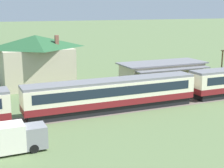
{
  "coord_description": "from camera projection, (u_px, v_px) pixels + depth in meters",
  "views": [
    {
      "loc": [
        -37.17,
        -36.7,
        12.42
      ],
      "look_at": [
        -20.51,
        1.31,
        3.21
      ],
      "focal_mm": 55.0,
      "sensor_mm": 36.0,
      "label": 1
    }
  ],
  "objects": [
    {
      "name": "delivery_truck_grey",
      "position": [
        8.0,
        138.0,
        29.79
      ],
      "size": [
        6.35,
        2.16,
        2.62
      ],
      "color": "gray",
      "rests_on": "ground_plane"
    },
    {
      "name": "station_building",
      "position": [
        162.0,
        74.0,
        55.3
      ],
      "size": [
        13.98,
        7.1,
        3.92
      ],
      "color": "#BCB293",
      "rests_on": "ground_plane"
    },
    {
      "name": "passenger_train",
      "position": [
        114.0,
        93.0,
        42.06
      ],
      "size": [
        115.06,
        3.15,
        3.96
      ],
      "color": "maroon",
      "rests_on": "ground_plane"
    },
    {
      "name": "station_house_dark_green_roof",
      "position": [
        36.0,
        60.0,
        54.94
      ],
      "size": [
        11.76,
        8.79,
        8.25
      ],
      "color": "#BCB293",
      "rests_on": "ground_plane"
    },
    {
      "name": "railway_track",
      "position": [
        74.0,
        116.0,
        40.48
      ],
      "size": [
        158.19,
        3.6,
        0.04
      ],
      "color": "#665B51",
      "rests_on": "ground_plane"
    }
  ]
}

